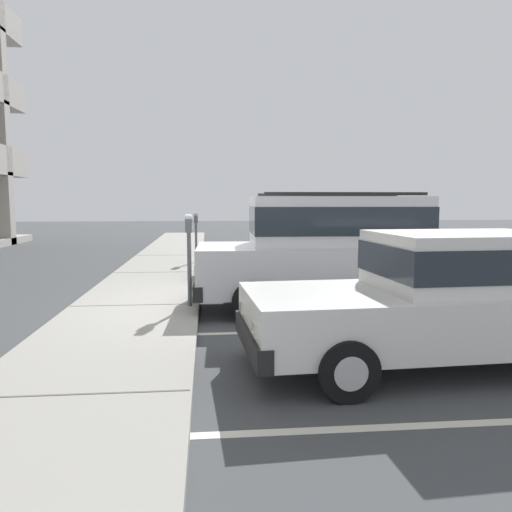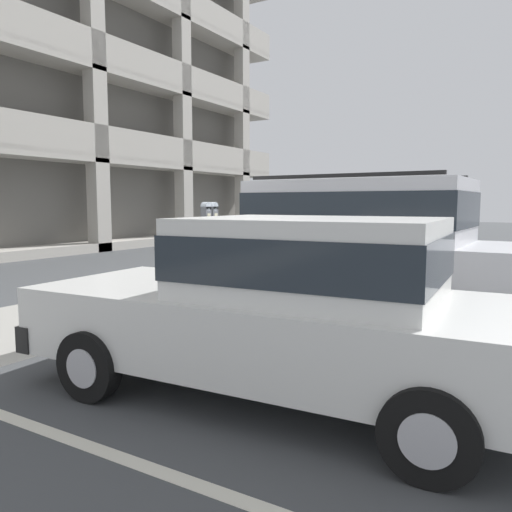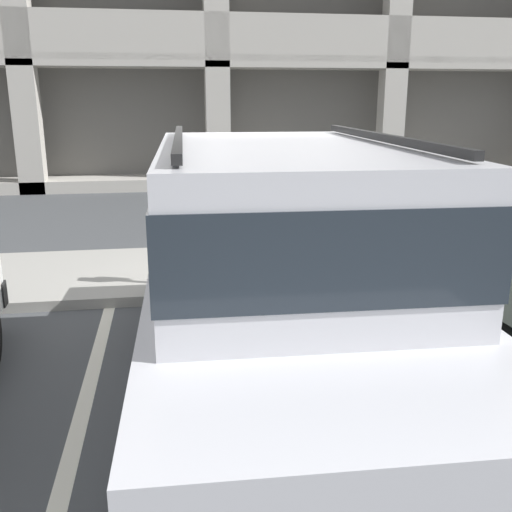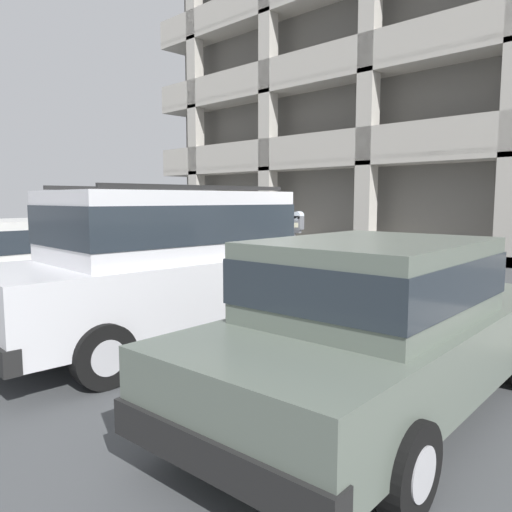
# 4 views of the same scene
# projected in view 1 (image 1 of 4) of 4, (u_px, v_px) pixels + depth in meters

# --- Properties ---
(ground_plane) EXTENTS (80.00, 80.00, 0.10)m
(ground_plane) POSITION_uv_depth(u_px,v_px,m) (211.00, 313.00, 8.69)
(ground_plane) COLOR #444749
(sidewalk) EXTENTS (40.00, 2.20, 0.12)m
(sidewalk) POSITION_uv_depth(u_px,v_px,m) (135.00, 308.00, 8.55)
(sidewalk) COLOR #9E9B93
(sidewalk) RESTS_ON ground_plane
(parking_stall_lines) EXTENTS (12.62, 4.80, 0.01)m
(parking_stall_lines) POSITION_uv_depth(u_px,v_px,m) (278.00, 292.00, 10.36)
(parking_stall_lines) COLOR silver
(parking_stall_lines) RESTS_ON ground_plane
(silver_suv) EXTENTS (2.12, 4.83, 2.03)m
(silver_suv) POSITION_uv_depth(u_px,v_px,m) (334.00, 248.00, 8.68)
(silver_suv) COLOR silver
(silver_suv) RESTS_ON ground_plane
(red_sedan) EXTENTS (2.01, 4.57, 1.54)m
(red_sedan) POSITION_uv_depth(u_px,v_px,m) (449.00, 296.00, 5.67)
(red_sedan) COLOR silver
(red_sedan) RESTS_ON ground_plane
(dark_hatchback) EXTENTS (2.04, 4.58, 1.54)m
(dark_hatchback) POSITION_uv_depth(u_px,v_px,m) (301.00, 247.00, 11.77)
(dark_hatchback) COLOR #5B665B
(dark_hatchback) RESTS_ON ground_plane
(parking_meter_near) EXTENTS (0.35, 0.12, 1.55)m
(parking_meter_near) POSITION_uv_depth(u_px,v_px,m) (189.00, 238.00, 8.35)
(parking_meter_near) COLOR #595B60
(parking_meter_near) RESTS_ON sidewalk
(parking_meter_far) EXTENTS (0.35, 0.12, 1.44)m
(parking_meter_far) POSITION_uv_depth(u_px,v_px,m) (196.00, 225.00, 14.54)
(parking_meter_far) COLOR #595B60
(parking_meter_far) RESTS_ON sidewalk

